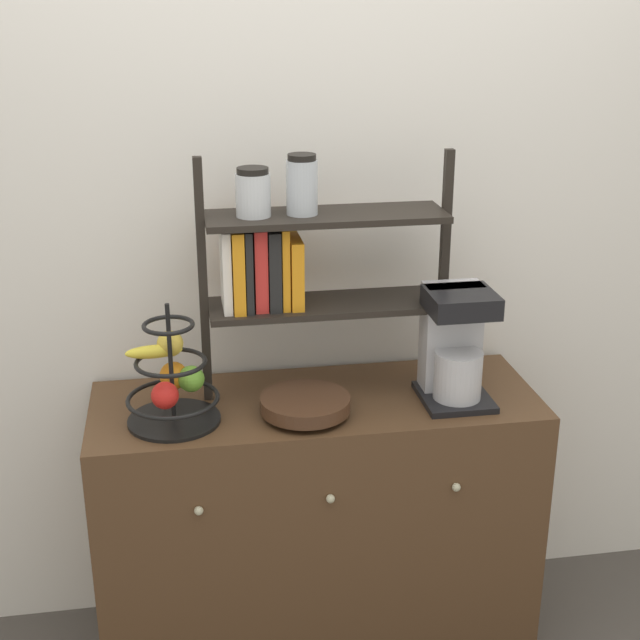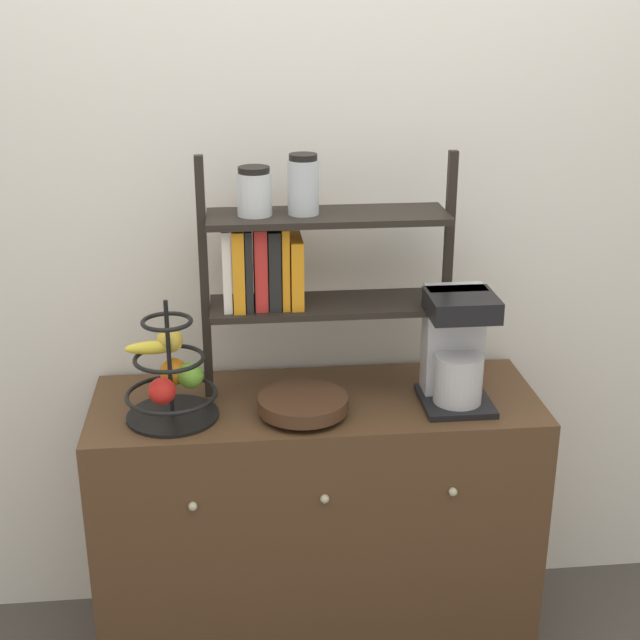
% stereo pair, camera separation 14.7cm
% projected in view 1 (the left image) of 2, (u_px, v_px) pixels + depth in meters
% --- Properties ---
extents(wall_back, '(7.00, 0.05, 2.60)m').
position_uv_depth(wall_back, '(301.00, 209.00, 2.59)').
color(wall_back, silver).
rests_on(wall_back, ground_plane).
extents(sideboard, '(1.26, 0.47, 0.82)m').
position_uv_depth(sideboard, '(316.00, 523.00, 2.65)').
color(sideboard, '#4C331E').
rests_on(sideboard, ground_plane).
extents(coffee_maker, '(0.19, 0.21, 0.33)m').
position_uv_depth(coffee_maker, '(455.00, 345.00, 2.47)').
color(coffee_maker, black).
rests_on(coffee_maker, sideboard).
extents(fruit_stand, '(0.25, 0.25, 0.34)m').
position_uv_depth(fruit_stand, '(173.00, 381.00, 2.35)').
color(fruit_stand, black).
rests_on(fruit_stand, sideboard).
extents(wooden_bowl, '(0.25, 0.25, 0.05)m').
position_uv_depth(wooden_bowl, '(305.00, 405.00, 2.41)').
color(wooden_bowl, '#422819').
rests_on(wooden_bowl, sideboard).
extents(shelf_hutch, '(0.70, 0.20, 0.68)m').
position_uv_depth(shelf_hutch, '(289.00, 254.00, 2.41)').
color(shelf_hutch, black).
rests_on(shelf_hutch, sideboard).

